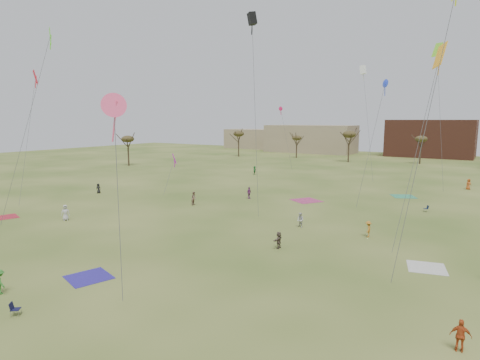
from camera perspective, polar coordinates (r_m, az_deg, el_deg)
The scene contains 24 objects.
ground at distance 35.83m, azimuth -10.62°, elevation -11.18°, with size 260.00×260.00×0.00m, color #334F18.
flyer_near_left at distance 52.62m, azimuth -23.64°, elevation -4.30°, with size 0.93×0.61×1.90m, color #BDBDBD.
flyer_near_center at distance 33.17m, azimuth -31.03°, elevation -12.34°, with size 1.13×0.65×1.75m, color #2E7727.
spectator_fore_a at distance 25.15m, azimuth 28.96°, elevation -18.85°, with size 1.04×0.43×1.78m, color #C45021.
spectator_fore_b at distance 57.22m, azimuth -6.56°, elevation -2.62°, with size 0.93×0.73×1.92m, color #8F6B5B.
spectator_fore_c at distance 38.24m, azimuth 5.53°, elevation -8.52°, with size 1.50×0.48×1.61m, color brown.
flyer_mid_a at distance 69.97m, azimuth -19.54°, elevation -1.13°, with size 0.79×0.51×1.62m, color black.
flyer_mid_b at distance 43.66m, azimuth 17.82°, elevation -6.68°, with size 1.09×0.63×1.68m, color #B57222.
spectator_mid_d at distance 61.48m, azimuth 1.30°, elevation -1.84°, with size 1.06×0.44×1.80m, color #85377E.
spectator_mid_e at distance 45.73m, azimuth 8.61°, elevation -5.68°, with size 0.81×0.63×1.67m, color #B9B9B9.
flyer_far_a at distance 88.69m, azimuth 2.09°, elevation 1.40°, with size 1.73×0.55×1.86m, color #297B38.
flyer_far_b at distance 79.96m, azimuth 29.81°, elevation -0.52°, with size 0.92×0.60×1.88m, color #B7531F.
blanket_red at distance 57.93m, azimuth -30.54°, elevation -4.60°, with size 2.87×2.87×0.03m, color #AC2231.
blanket_blue at distance 33.77m, azimuth -20.75°, elevation -12.86°, with size 3.03×3.03×0.03m, color #2D2295.
blanket_cream at distance 36.90m, azimuth 25.06°, elevation -11.27°, with size 2.92×2.92×0.03m, color silver.
blanket_plum at distance 60.86m, azimuth 9.43°, elevation -2.92°, with size 3.79×3.79×0.03m, color #AD3567.
blanket_olive at distance 68.39m, azimuth 22.27°, elevation -2.18°, with size 3.38×3.38×0.03m, color #369467.
camp_chair_center at distance 29.55m, azimuth -29.37°, elevation -16.05°, with size 0.74×0.73×0.87m.
camp_chair_right at distance 58.23m, azimuth 24.99°, elevation -3.89°, with size 0.72×0.71×0.87m.
kites_aloft at distance 58.56m, azimuth 10.96°, elevation 15.43°, with size 69.28×64.43×23.31m.
tree_line at distance 106.87m, azimuth 18.55°, elevation 5.50°, with size 117.44×49.32×8.91m.
building_tan at distance 151.26m, azimuth 10.01°, elevation 5.81°, with size 32.00×14.00×10.00m, color #937F60.
building_brick at distance 145.66m, azimuth 25.54°, elevation 5.39°, with size 26.00×16.00×12.00m, color brown.
building_tan_west at distance 171.15m, azimuth 1.58°, elevation 5.91°, with size 20.00×12.00×8.00m, color #937F60.
Camera 1 is at (23.34, -24.38, 12.04)m, focal length 29.92 mm.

